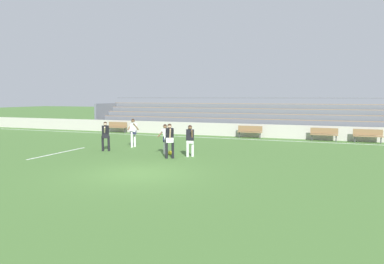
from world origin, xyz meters
The scene contains 15 objects.
ground_plane centered at (0.00, 0.00, 0.00)m, with size 160.00×160.00×0.00m, color #477033.
field_line_sideline centered at (0.00, 12.69, 0.00)m, with size 44.00×0.12×0.01m, color white.
field_line_penalty_mark centered at (-6.58, 2.97, 0.00)m, with size 0.12×4.40×0.01m, color white.
sideline_wall centered at (0.00, 14.19, 0.50)m, with size 48.00×0.16×1.00m, color #BCB7AD.
bleacher_stand centered at (-0.14, 16.87, 1.31)m, with size 25.63×4.00×3.00m.
bench_far_right centered at (6.92, 13.55, 0.55)m, with size 1.80×0.40×0.90m.
bench_near_bin centered at (-9.62, 13.55, 0.55)m, with size 1.80×0.40×0.90m.
bench_near_wall_gap centered at (1.77, 13.55, 0.55)m, with size 1.80×0.40×0.90m.
bench_far_left centered at (9.64, 13.55, 0.55)m, with size 1.80×0.40×0.90m.
player_dark_on_ball centered at (-0.24, 3.55, 1.03)m, with size 0.48×0.63×1.73m.
player_white_pressing_high centered at (-0.91, 4.49, 0.96)m, with size 0.75×0.51×1.62m.
player_dark_challenging centered at (0.53, 4.38, 0.96)m, with size 0.45×0.55×1.62m.
player_white_trailing_run centered at (-3.93, 6.40, 1.03)m, with size 0.65×0.50×1.72m.
player_dark_overlapping centered at (-4.58, 4.46, 0.99)m, with size 0.48×0.75×1.66m.
soccer_ball centered at (-0.65, 4.54, 0.11)m, with size 0.22×0.22×0.22m, color yellow.
Camera 1 is at (6.81, -12.12, 3.04)m, focal length 32.81 mm.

